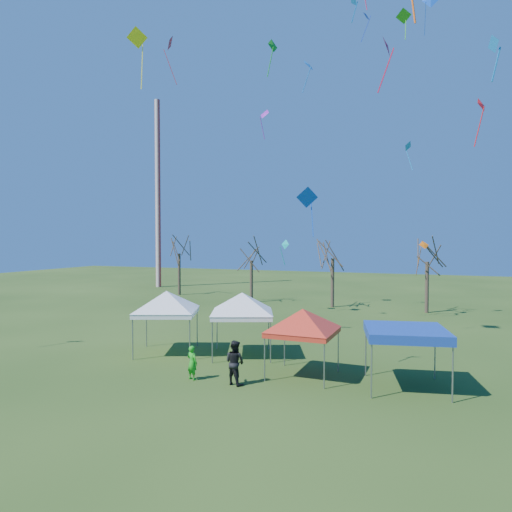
{
  "coord_description": "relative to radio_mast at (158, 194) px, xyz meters",
  "views": [
    {
      "loc": [
        6.42,
        -18.43,
        6.48
      ],
      "look_at": [
        -1.88,
        3.0,
        5.61
      ],
      "focal_mm": 32.0,
      "sensor_mm": 36.0,
      "label": 1
    }
  ],
  "objects": [
    {
      "name": "kite_9",
      "position": [
        36.24,
        -35.38,
        0.34
      ],
      "size": [
        0.43,
        0.63,
        1.58
      ],
      "rotation": [
        0.0,
        0.0,
        2.02
      ],
      "color": "blue",
      "rests_on": "ground"
    },
    {
      "name": "tree_1",
      "position": [
        17.23,
        -9.35,
        -6.71
      ],
      "size": [
        3.42,
        3.42,
        7.54
      ],
      "color": "#3D2D21",
      "rests_on": "ground"
    },
    {
      "name": "ground",
      "position": [
        28.0,
        -34.0,
        -12.5
      ],
      "size": [
        140.0,
        140.0,
        0.0
      ],
      "primitive_type": "plane",
      "color": "#254014",
      "rests_on": "ground"
    },
    {
      "name": "tent_white_west",
      "position": [
        20.41,
        -30.31,
        -9.21
      ],
      "size": [
        4.32,
        4.32,
        4.08
      ],
      "rotation": [
        0.0,
        0.0,
        0.37
      ],
      "color": "gray",
      "rests_on": "ground"
    },
    {
      "name": "tent_white_mid",
      "position": [
        24.66,
        -29.35,
        -9.22
      ],
      "size": [
        4.29,
        4.29,
        4.06
      ],
      "rotation": [
        0.0,
        0.0,
        0.37
      ],
      "color": "gray",
      "rests_on": "ground"
    },
    {
      "name": "tent_blue",
      "position": [
        33.4,
        -31.86,
        -10.09
      ],
      "size": [
        3.95,
        3.95,
        2.63
      ],
      "rotation": [
        0.0,
        0.0,
        0.21
      ],
      "color": "gray",
      "rests_on": "ground"
    },
    {
      "name": "kite_19",
      "position": [
        32.54,
        -14.85,
        1.15
      ],
      "size": [
        0.8,
        0.97,
        2.28
      ],
      "rotation": [
        0.0,
        0.0,
        4.27
      ],
      "color": "#1586E2",
      "rests_on": "ground"
    },
    {
      "name": "kite_8",
      "position": [
        18.62,
        -30.32,
        5.38
      ],
      "size": [
        1.41,
        1.18,
        3.52
      ],
      "rotation": [
        0.0,
        0.0,
        3.54
      ],
      "color": "#FEF31A",
      "rests_on": "ground"
    },
    {
      "name": "radio_mast",
      "position": [
        0.0,
        0.0,
        0.0
      ],
      "size": [
        0.7,
        0.7,
        25.0
      ],
      "primitive_type": "cylinder",
      "color": "silver",
      "rests_on": "ground"
    },
    {
      "name": "kite_27",
      "position": [
        32.63,
        -33.37,
        1.62
      ],
      "size": [
        0.63,
        0.97,
        2.37
      ],
      "rotation": [
        0.0,
        0.0,
        1.53
      ],
      "color": "red",
      "rests_on": "ground"
    },
    {
      "name": "tree_0",
      "position": [
        7.15,
        -6.62,
        -6.01
      ],
      "size": [
        3.83,
        3.83,
        8.44
      ],
      "color": "#3D2D21",
      "rests_on": "ground"
    },
    {
      "name": "person_dark",
      "position": [
        26.29,
        -34.06,
        -11.51
      ],
      "size": [
        1.14,
        1.0,
        1.97
      ],
      "primitive_type": "imported",
      "rotation": [
        0.0,
        0.0,
        2.83
      ],
      "color": "black",
      "rests_on": "ground"
    },
    {
      "name": "kite_22",
      "position": [
        33.75,
        -12.38,
        -6.61
      ],
      "size": [
        1.13,
        1.07,
        2.92
      ],
      "rotation": [
        0.0,
        0.0,
        0.46
      ],
      "color": "#D95E0B",
      "rests_on": "ground"
    },
    {
      "name": "kite_13",
      "position": [
        22.37,
        -14.31,
        -6.55
      ],
      "size": [
        0.9,
        0.75,
        2.32
      ],
      "rotation": [
        0.0,
        0.0,
        5.82
      ],
      "color": "#0CB4B3",
      "rests_on": "ground"
    },
    {
      "name": "kite_24",
      "position": [
        24.06,
        -22.45,
        7.18
      ],
      "size": [
        0.71,
        1.03,
        2.64
      ],
      "rotation": [
        0.0,
        0.0,
        1.17
      ],
      "color": "#1E9617",
      "rests_on": "ground"
    },
    {
      "name": "kite_26",
      "position": [
        29.03,
        -12.89,
        12.58
      ],
      "size": [
        0.83,
        0.9,
        2.69
      ],
      "rotation": [
        0.0,
        0.0,
        1.57
      ],
      "color": "#1232C4",
      "rests_on": "ground"
    },
    {
      "name": "kite_1",
      "position": [
        28.89,
        -31.49,
        -4.08
      ],
      "size": [
        1.14,
        0.87,
        2.38
      ],
      "rotation": [
        0.0,
        0.0,
        3.6
      ],
      "color": "blue",
      "rests_on": "ground"
    },
    {
      "name": "tree_3",
      "position": [
        34.03,
        -9.96,
        -6.42
      ],
      "size": [
        3.59,
        3.59,
        7.91
      ],
      "color": "#3D2D21",
      "rests_on": "ground"
    },
    {
      "name": "kite_11",
      "position": [
        26.3,
        -21.39,
        5.96
      ],
      "size": [
        1.02,
        1.27,
        2.4
      ],
      "rotation": [
        0.0,
        0.0,
        1.34
      ],
      "color": "blue",
      "rests_on": "ground"
    },
    {
      "name": "kite_17",
      "position": [
        36.83,
        -24.44,
        1.29
      ],
      "size": [
        0.79,
        0.98,
        2.74
      ],
      "rotation": [
        0.0,
        0.0,
        1.07
      ],
      "color": "red",
      "rests_on": "ground"
    },
    {
      "name": "kite_3",
      "position": [
        33.99,
        -8.69,
        15.03
      ],
      "size": [
        1.51,
        0.92,
        3.62
      ],
      "rotation": [
        0.0,
        0.0,
        0.11
      ],
      "color": "blue",
      "rests_on": "ground"
    },
    {
      "name": "kite_25",
      "position": [
        30.86,
        -30.61,
        5.08
      ],
      "size": [
        0.61,
        0.74,
        1.43
      ],
      "rotation": [
        0.0,
        0.0,
        2.03
      ],
      "color": "blue",
      "rests_on": "ground"
    },
    {
      "name": "kite_2",
      "position": [
        20.23,
        -13.72,
        5.16
      ],
      "size": [
        1.29,
        1.12,
        2.67
      ],
      "rotation": [
        0.0,
        0.0,
        5.81
      ],
      "color": "purple",
      "rests_on": "ground"
    },
    {
      "name": "kite_7",
      "position": [
        16.44,
        -23.37,
        8.13
      ],
      "size": [
        1.12,
        1.28,
        3.39
      ],
      "rotation": [
        0.0,
        0.0,
        5.18
      ],
      "color": "red",
      "rests_on": "ground"
    },
    {
      "name": "tent_red",
      "position": [
        28.79,
        -31.81,
        -9.52
      ],
      "size": [
        4.19,
        4.19,
        3.7
      ],
      "rotation": [
        0.0,
        0.0,
        -0.03
      ],
      "color": "gray",
      "rests_on": "ground"
    },
    {
      "name": "tree_2",
      "position": [
        25.63,
        -9.62,
        -6.21
      ],
      "size": [
        3.71,
        3.71,
        8.18
      ],
      "color": "#3D2D21",
      "rests_on": "ground"
    },
    {
      "name": "person_green",
      "position": [
        24.18,
        -34.14,
        -11.72
      ],
      "size": [
        0.66,
        0.53,
        1.57
      ],
      "primitive_type": "imported",
      "rotation": [
        0.0,
        0.0,
        2.83
      ],
      "color": "green",
      "rests_on": "ground"
    },
    {
      "name": "kite_15",
      "position": [
        32.61,
        -22.86,
        7.52
      ],
      "size": [
        0.96,
        0.61,
        1.92
      ],
      "rotation": [
        0.0,
        0.0,
        3.09
      ],
      "color": "#29A018",
      "rests_on": "ground"
    }
  ]
}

